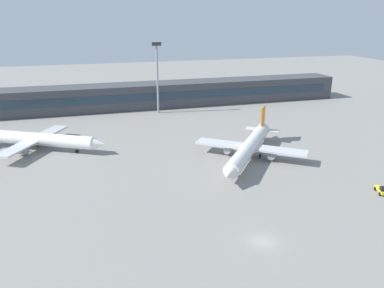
{
  "coord_description": "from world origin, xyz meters",
  "views": [
    {
      "loc": [
        -24.99,
        -46.35,
        33.56
      ],
      "look_at": [
        0.18,
        40.0,
        3.0
      ],
      "focal_mm": 35.76,
      "sensor_mm": 36.0,
      "label": 1
    }
  ],
  "objects_px": {
    "airplane_mid": "(38,139)",
    "baggage_tug_yellow": "(382,190)",
    "floodlight_tower_west": "(157,73)",
    "airplane_near": "(249,148)"
  },
  "relations": [
    {
      "from": "floodlight_tower_west",
      "to": "baggage_tug_yellow",
      "type": "bearing_deg",
      "value": -69.09
    },
    {
      "from": "airplane_mid",
      "to": "baggage_tug_yellow",
      "type": "xyz_separation_m",
      "value": [
        67.17,
        -46.57,
        -2.06
      ]
    },
    {
      "from": "airplane_mid",
      "to": "floodlight_tower_west",
      "type": "xyz_separation_m",
      "value": [
        37.83,
        30.22,
        11.47
      ]
    },
    {
      "from": "airplane_near",
      "to": "floodlight_tower_west",
      "type": "relative_size",
      "value": 1.34
    },
    {
      "from": "airplane_near",
      "to": "airplane_mid",
      "type": "xyz_separation_m",
      "value": [
        -49.77,
        21.66,
        -0.12
      ]
    },
    {
      "from": "baggage_tug_yellow",
      "to": "floodlight_tower_west",
      "type": "bearing_deg",
      "value": 110.91
    },
    {
      "from": "airplane_mid",
      "to": "floodlight_tower_west",
      "type": "relative_size",
      "value": 1.4
    },
    {
      "from": "airplane_near",
      "to": "floodlight_tower_west",
      "type": "xyz_separation_m",
      "value": [
        -11.93,
        51.88,
        11.35
      ]
    },
    {
      "from": "airplane_mid",
      "to": "baggage_tug_yellow",
      "type": "relative_size",
      "value": 8.83
    },
    {
      "from": "airplane_near",
      "to": "baggage_tug_yellow",
      "type": "distance_m",
      "value": 30.47
    }
  ]
}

